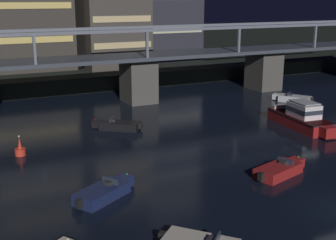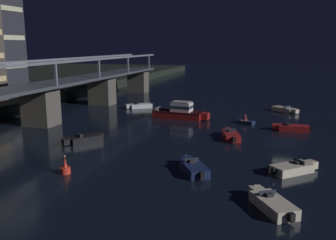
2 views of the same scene
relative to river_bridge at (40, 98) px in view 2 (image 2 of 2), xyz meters
name	(u,v)px [view 2 (image 2 of 2)]	position (x,y,z in m)	size (l,w,h in m)	color
ground_plane	(284,143)	(0.00, -34.13, -4.02)	(400.00, 400.00, 0.00)	black
river_bridge	(40,98)	(0.00, 0.00, 0.00)	(84.29, 6.40, 9.38)	#4C4944
cabin_cruiser_near_left	(180,112)	(10.55, -18.31, -2.97)	(3.48, 9.30, 2.79)	maroon
speedboat_near_center	(292,128)	(6.79, -35.30, -3.60)	(1.82, 5.19, 1.16)	maroon
speedboat_near_right	(140,106)	(17.84, -8.64, -3.60)	(3.82, 4.78, 1.16)	silver
speedboat_mid_left	(193,168)	(-13.05, -25.81, -3.60)	(4.85, 3.66, 1.16)	#19234C
speedboat_mid_center	(272,204)	(-18.96, -32.92, -3.60)	(4.81, 3.74, 1.16)	beige
speedboat_mid_right	(294,168)	(-10.53, -34.75, -3.60)	(4.26, 4.50, 1.16)	beige
speedboat_far_left	(84,139)	(-6.71, -10.74, -3.60)	(4.68, 4.01, 1.16)	black
speedboat_far_center	(285,110)	(21.40, -34.59, -3.60)	(4.07, 4.64, 1.16)	beige
speedboat_far_right	(231,135)	(0.16, -27.70, -3.60)	(5.17, 2.83, 1.16)	maroon
channel_buoy	(65,169)	(-16.82, -14.60, -3.54)	(0.90, 0.90, 1.76)	red
dinghy_with_paddler	(246,122)	(9.69, -28.77, -3.74)	(2.69, 2.82, 1.36)	#19234C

